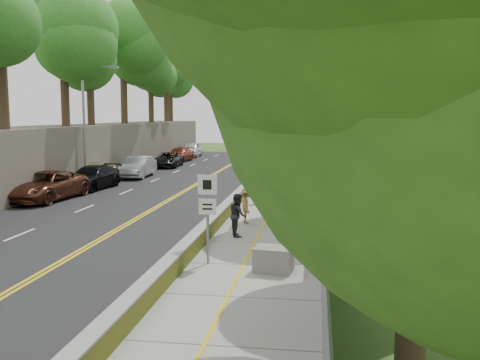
{
  "coord_description": "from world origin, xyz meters",
  "views": [
    {
      "loc": [
        4.44,
        -19.34,
        4.79
      ],
      "look_at": [
        0.5,
        8.0,
        1.4
      ],
      "focal_mm": 40.0,
      "sensor_mm": 36.0,
      "label": 1
    }
  ],
  "objects_px": {
    "signpost": "(208,205)",
    "concrete_block": "(274,259)",
    "streetlight": "(87,117)",
    "construction_barrel": "(315,165)",
    "person_far": "(295,166)",
    "car_2": "(45,186)",
    "painter_0": "(260,185)"
  },
  "relations": [
    {
      "from": "streetlight",
      "to": "person_far",
      "type": "bearing_deg",
      "value": 28.64
    },
    {
      "from": "concrete_block",
      "to": "person_far",
      "type": "bearing_deg",
      "value": 90.92
    },
    {
      "from": "painter_0",
      "to": "person_far",
      "type": "relative_size",
      "value": 1.15
    },
    {
      "from": "streetlight",
      "to": "signpost",
      "type": "bearing_deg",
      "value": -55.92
    },
    {
      "from": "concrete_block",
      "to": "painter_0",
      "type": "relative_size",
      "value": 0.59
    },
    {
      "from": "signpost",
      "to": "car_2",
      "type": "height_order",
      "value": "signpost"
    },
    {
      "from": "car_2",
      "to": "streetlight",
      "type": "bearing_deg",
      "value": 94.31
    },
    {
      "from": "concrete_block",
      "to": "construction_barrel",
      "type": "bearing_deg",
      "value": 87.87
    },
    {
      "from": "construction_barrel",
      "to": "concrete_block",
      "type": "xyz_separation_m",
      "value": [
        -1.1,
        -29.58,
        -0.1
      ]
    },
    {
      "from": "person_far",
      "to": "painter_0",
      "type": "bearing_deg",
      "value": 91.69
    },
    {
      "from": "streetlight",
      "to": "concrete_block",
      "type": "bearing_deg",
      "value": -52.14
    },
    {
      "from": "signpost",
      "to": "concrete_block",
      "type": "distance_m",
      "value": 2.7
    },
    {
      "from": "concrete_block",
      "to": "car_2",
      "type": "distance_m",
      "value": 18.08
    },
    {
      "from": "construction_barrel",
      "to": "person_far",
      "type": "distance_m",
      "value": 5.0
    },
    {
      "from": "streetlight",
      "to": "signpost",
      "type": "xyz_separation_m",
      "value": [
        11.51,
        -17.02,
        -2.68
      ]
    },
    {
      "from": "concrete_block",
      "to": "signpost",
      "type": "bearing_deg",
      "value": 165.39
    },
    {
      "from": "signpost",
      "to": "car_2",
      "type": "xyz_separation_m",
      "value": [
        -11.55,
        11.24,
        -1.11
      ]
    },
    {
      "from": "streetlight",
      "to": "concrete_block",
      "type": "xyz_separation_m",
      "value": [
        13.66,
        -17.58,
        -4.21
      ]
    },
    {
      "from": "signpost",
      "to": "car_2",
      "type": "relative_size",
      "value": 0.53
    },
    {
      "from": "signpost",
      "to": "concrete_block",
      "type": "xyz_separation_m",
      "value": [
        2.15,
        -0.56,
        -1.54
      ]
    },
    {
      "from": "signpost",
      "to": "painter_0",
      "type": "xyz_separation_m",
      "value": [
        0.4,
        11.99,
        -0.96
      ]
    },
    {
      "from": "streetlight",
      "to": "painter_0",
      "type": "height_order",
      "value": "streetlight"
    },
    {
      "from": "person_far",
      "to": "car_2",
      "type": "bearing_deg",
      "value": 52.37
    },
    {
      "from": "signpost",
      "to": "painter_0",
      "type": "relative_size",
      "value": 1.62
    },
    {
      "from": "construction_barrel",
      "to": "person_far",
      "type": "bearing_deg",
      "value": -107.5
    },
    {
      "from": "signpost",
      "to": "concrete_block",
      "type": "relative_size",
      "value": 2.74
    },
    {
      "from": "signpost",
      "to": "person_far",
      "type": "height_order",
      "value": "signpost"
    },
    {
      "from": "car_2",
      "to": "person_far",
      "type": "height_order",
      "value": "person_far"
    },
    {
      "from": "streetlight",
      "to": "car_2",
      "type": "bearing_deg",
      "value": -90.33
    },
    {
      "from": "signpost",
      "to": "person_far",
      "type": "relative_size",
      "value": 1.87
    },
    {
      "from": "signpost",
      "to": "painter_0",
      "type": "height_order",
      "value": "signpost"
    },
    {
      "from": "streetlight",
      "to": "construction_barrel",
      "type": "distance_m",
      "value": 19.46
    }
  ]
}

